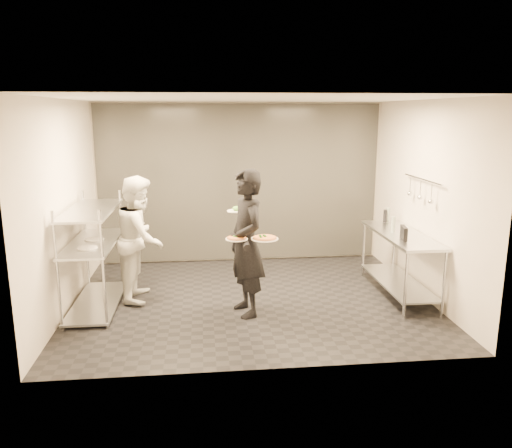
{
  "coord_description": "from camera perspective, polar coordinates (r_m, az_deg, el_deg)",
  "views": [
    {
      "loc": [
        -0.66,
        -6.71,
        2.63
      ],
      "look_at": [
        0.07,
        0.03,
        1.1
      ],
      "focal_mm": 35.0,
      "sensor_mm": 36.0,
      "label": 1
    }
  ],
  "objects": [
    {
      "name": "chef",
      "position": [
        7.25,
        -13.08,
        -1.57
      ],
      "size": [
        0.71,
        0.89,
        1.77
      ],
      "primitive_type": "imported",
      "rotation": [
        0.0,
        0.0,
        1.52
      ],
      "color": "silver",
      "rests_on": "ground"
    },
    {
      "name": "bottle_clear",
      "position": [
        8.22,
        14.83,
        1.05
      ],
      "size": [
        0.07,
        0.07,
        0.22
      ],
      "primitive_type": "cylinder",
      "color": "gray",
      "rests_on": "prep_counter"
    },
    {
      "name": "bottle_dark",
      "position": [
        8.14,
        14.54,
        0.89
      ],
      "size": [
        0.06,
        0.06,
        0.2
      ],
      "primitive_type": "cylinder",
      "color": "black",
      "rests_on": "prep_counter"
    },
    {
      "name": "pizza_plate_near",
      "position": [
        6.28,
        -2.23,
        -1.63
      ],
      "size": [
        0.28,
        0.28,
        0.05
      ],
      "color": "white",
      "rests_on": "waiter"
    },
    {
      "name": "pass_rack",
      "position": [
        7.12,
        -18.08,
        -3.09
      ],
      "size": [
        0.6,
        1.6,
        1.5
      ],
      "color": "#BABCC1",
      "rests_on": "ground"
    },
    {
      "name": "salad_plate",
      "position": [
        6.71,
        -2.22,
        1.67
      ],
      "size": [
        0.26,
        0.26,
        0.07
      ],
      "color": "white",
      "rests_on": "waiter"
    },
    {
      "name": "pizza_plate_far",
      "position": [
        6.2,
        1.0,
        -1.61
      ],
      "size": [
        0.34,
        0.34,
        0.05
      ],
      "color": "white",
      "rests_on": "waiter"
    },
    {
      "name": "utensil_rail",
      "position": [
        7.47,
        18.34,
        3.71
      ],
      "size": [
        0.07,
        1.2,
        0.31
      ],
      "color": "#BABCC1",
      "rests_on": "room_shell"
    },
    {
      "name": "pos_monitor",
      "position": [
        7.09,
        16.54,
        -1.01
      ],
      "size": [
        0.1,
        0.26,
        0.19
      ],
      "primitive_type": "cube",
      "rotation": [
        0.0,
        0.0,
        -0.18
      ],
      "color": "black",
      "rests_on": "prep_counter"
    },
    {
      "name": "room_shell",
      "position": [
        8.01,
        -1.41,
        3.87
      ],
      "size": [
        5.0,
        4.0,
        2.8
      ],
      "color": "black",
      "rests_on": "ground"
    },
    {
      "name": "waiter",
      "position": [
        6.47,
        -1.13,
        -2.23
      ],
      "size": [
        0.64,
        0.8,
        1.93
      ],
      "primitive_type": "imported",
      "rotation": [
        0.0,
        0.0,
        -1.29
      ],
      "color": "black",
      "rests_on": "ground"
    },
    {
      "name": "prep_counter",
      "position": [
        7.56,
        16.14,
        -3.19
      ],
      "size": [
        0.6,
        1.8,
        0.92
      ],
      "color": "#BABCC1",
      "rests_on": "ground"
    },
    {
      "name": "bottle_green",
      "position": [
        7.51,
        15.42,
        -0.02
      ],
      "size": [
        0.06,
        0.06,
        0.23
      ],
      "primitive_type": "cylinder",
      "color": "gray",
      "rests_on": "prep_counter"
    }
  ]
}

